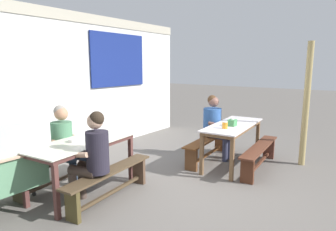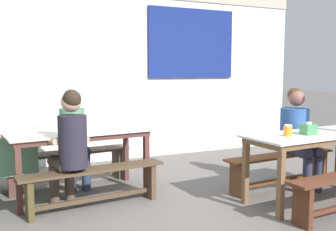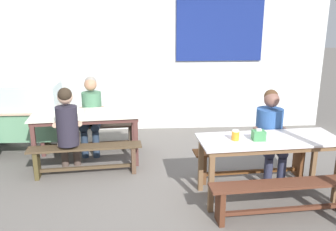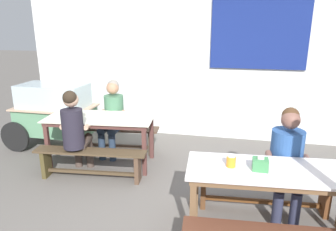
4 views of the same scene
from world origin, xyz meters
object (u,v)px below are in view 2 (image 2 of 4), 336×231
(person_center_facing, at_px, (73,131))
(bench_near_back, at_px, (281,165))
(tissue_box, at_px, (308,129))
(dining_table_near, at_px, (315,140))
(condiment_jar, at_px, (288,130))
(bench_far_front, at_px, (94,181))
(soup_bowl, at_px, (69,129))
(dining_table_far, at_px, (79,137))
(bench_far_back, at_px, (68,162))
(person_left_back_turned, at_px, (70,143))
(person_right_near_table, at_px, (297,131))

(person_center_facing, bearing_deg, bench_near_back, -27.40)
(tissue_box, bearing_deg, bench_near_back, 78.09)
(dining_table_near, xyz_separation_m, condiment_jar, (-0.43, -0.03, 0.14))
(tissue_box, distance_m, condiment_jar, 0.28)
(bench_far_front, relative_size, soup_bowl, 12.13)
(person_center_facing, height_order, tissue_box, person_center_facing)
(tissue_box, bearing_deg, dining_table_far, 149.38)
(dining_table_near, distance_m, person_center_facing, 2.95)
(soup_bowl, bearing_deg, condiment_jar, -33.62)
(bench_far_front, bearing_deg, tissue_box, -20.59)
(dining_table_near, height_order, condiment_jar, condiment_jar)
(person_center_facing, distance_m, soup_bowl, 0.40)
(bench_far_front, xyz_separation_m, condiment_jar, (1.93, -0.81, 0.54))
(bench_far_front, height_order, condiment_jar, condiment_jar)
(bench_far_front, xyz_separation_m, person_center_facing, (-0.03, 0.94, 0.41))
(bench_far_front, distance_m, condiment_jar, 2.17)
(bench_far_back, distance_m, tissue_box, 3.00)
(dining_table_near, xyz_separation_m, bench_far_back, (-2.46, 1.80, -0.40))
(dining_table_near, bearing_deg, person_center_facing, 144.16)
(tissue_box, bearing_deg, dining_table_near, 16.95)
(person_left_back_turned, height_order, tissue_box, person_left_back_turned)
(bench_far_back, distance_m, bench_near_back, 2.75)
(bench_near_back, bearing_deg, tissue_box, -101.91)
(dining_table_near, relative_size, person_left_back_turned, 1.37)
(dining_table_near, xyz_separation_m, person_right_near_table, (0.18, 0.46, 0.02))
(dining_table_near, xyz_separation_m, person_left_back_turned, (-2.60, 0.84, 0.02))
(bench_near_back, height_order, condiment_jar, condiment_jar)
(bench_far_back, xyz_separation_m, tissue_box, (2.31, -1.84, 0.54))
(dining_table_near, height_order, person_left_back_turned, person_left_back_turned)
(tissue_box, bearing_deg, person_right_near_table, 57.12)
(dining_table_far, bearing_deg, bench_far_back, 95.37)
(bench_near_back, distance_m, tissue_box, 0.79)
(person_center_facing, distance_m, tissue_box, 2.86)
(dining_table_near, xyz_separation_m, bench_near_back, (-0.04, 0.51, -0.41))
(dining_table_far, xyz_separation_m, soup_bowl, (-0.11, 0.07, 0.10))
(dining_table_far, distance_m, tissue_box, 2.63)
(dining_table_far, bearing_deg, person_center_facing, 87.55)
(person_left_back_turned, relative_size, condiment_jar, 10.34)
(person_right_near_table, bearing_deg, person_center_facing, 153.80)
(bench_near_back, xyz_separation_m, tissue_box, (-0.12, -0.55, 0.55))
(bench_far_back, xyz_separation_m, condiment_jar, (2.03, -1.83, 0.54))
(person_right_near_table, distance_m, person_center_facing, 2.87)
(bench_far_back, relative_size, condiment_jar, 13.18)
(bench_far_front, distance_m, tissue_box, 2.42)
(bench_far_front, xyz_separation_m, person_right_near_table, (2.54, -0.32, 0.42))
(soup_bowl, bearing_deg, bench_far_front, -75.03)
(bench_far_front, xyz_separation_m, soup_bowl, (-0.15, 0.57, 0.50))
(dining_table_far, xyz_separation_m, bench_near_back, (2.38, -0.78, -0.41))
(soup_bowl, bearing_deg, person_left_back_turned, -98.87)
(bench_far_back, distance_m, person_right_near_table, 2.98)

